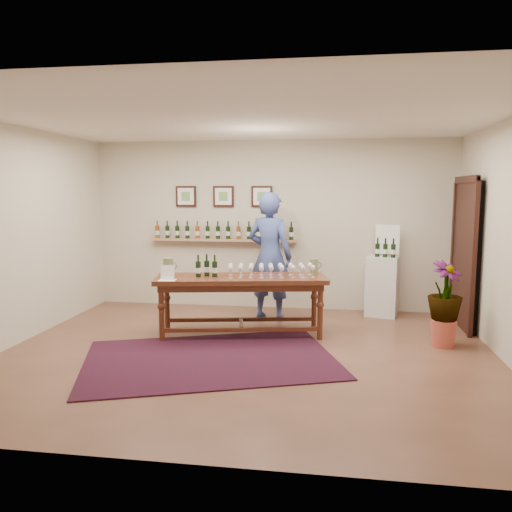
# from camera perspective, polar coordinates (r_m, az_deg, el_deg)

# --- Properties ---
(ground) EXTENTS (6.00, 6.00, 0.00)m
(ground) POSITION_cam_1_polar(r_m,az_deg,el_deg) (6.18, -1.11, -11.12)
(ground) COLOR brown
(ground) RESTS_ON ground
(room_shell) EXTENTS (6.00, 6.00, 6.00)m
(room_shell) POSITION_cam_1_polar(r_m,az_deg,el_deg) (7.77, 16.79, 0.85)
(room_shell) COLOR beige
(room_shell) RESTS_ON ground
(rug) EXTENTS (3.36, 2.77, 0.02)m
(rug) POSITION_cam_1_polar(r_m,az_deg,el_deg) (6.01, -5.24, -11.63)
(rug) COLOR #4C0D10
(rug) RESTS_ON ground
(tasting_table) EXTENTS (2.40, 1.14, 0.82)m
(tasting_table) POSITION_cam_1_polar(r_m,az_deg,el_deg) (6.81, -1.72, -3.36)
(tasting_table) COLOR #452211
(tasting_table) RESTS_ON ground
(table_glasses) EXTENTS (1.31, 0.53, 0.18)m
(table_glasses) POSITION_cam_1_polar(r_m,az_deg,el_deg) (6.77, 1.74, -1.60)
(table_glasses) COLOR silver
(table_glasses) RESTS_ON tasting_table
(table_bottles) EXTENTS (0.28, 0.20, 0.28)m
(table_bottles) POSITION_cam_1_polar(r_m,az_deg,el_deg) (6.79, -5.67, -1.18)
(table_bottles) COLOR black
(table_bottles) RESTS_ON tasting_table
(pitcher_left) EXTENTS (0.17, 0.17, 0.25)m
(pitcher_left) POSITION_cam_1_polar(r_m,az_deg,el_deg) (6.91, -9.99, -1.25)
(pitcher_left) COLOR #626E44
(pitcher_left) RESTS_ON tasting_table
(pitcher_right) EXTENTS (0.16, 0.16, 0.21)m
(pitcher_right) POSITION_cam_1_polar(r_m,az_deg,el_deg) (7.02, 6.62, -1.18)
(pitcher_right) COLOR #626E44
(pitcher_right) RESTS_ON tasting_table
(menu_card) EXTENTS (0.22, 0.17, 0.20)m
(menu_card) POSITION_cam_1_polar(r_m,az_deg,el_deg) (6.59, -10.07, -1.89)
(menu_card) COLOR white
(menu_card) RESTS_ON tasting_table
(display_pedestal) EXTENTS (0.57, 0.57, 0.95)m
(display_pedestal) POSITION_cam_1_polar(r_m,az_deg,el_deg) (8.18, 14.21, -3.34)
(display_pedestal) COLOR silver
(display_pedestal) RESTS_ON ground
(pedestal_bottles) EXTENTS (0.33, 0.15, 0.32)m
(pedestal_bottles) POSITION_cam_1_polar(r_m,az_deg,el_deg) (8.00, 14.57, 0.99)
(pedestal_bottles) COLOR black
(pedestal_bottles) RESTS_ON display_pedestal
(info_sign) EXTENTS (0.37, 0.10, 0.52)m
(info_sign) POSITION_cam_1_polar(r_m,az_deg,el_deg) (8.20, 14.79, 1.84)
(info_sign) COLOR white
(info_sign) RESTS_ON display_pedestal
(potted_plant) EXTENTS (0.71, 0.71, 0.95)m
(potted_plant) POSITION_cam_1_polar(r_m,az_deg,el_deg) (6.76, 20.76, -5.14)
(potted_plant) COLOR #B34C3B
(potted_plant) RESTS_ON ground
(person) EXTENTS (0.83, 0.67, 1.96)m
(person) POSITION_cam_1_polar(r_m,az_deg,el_deg) (7.63, 1.59, -0.03)
(person) COLOR #364580
(person) RESTS_ON ground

